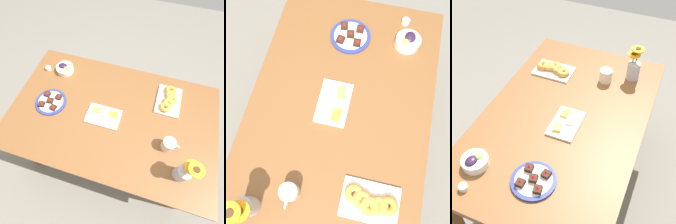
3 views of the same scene
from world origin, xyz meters
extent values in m
plane|color=slate|center=(0.00, 0.00, 0.00)|extent=(6.00, 6.00, 0.00)
cube|color=brown|center=(0.00, 0.00, 0.72)|extent=(1.60, 1.00, 0.04)
cube|color=brown|center=(0.72, -0.42, 0.35)|extent=(0.07, 0.07, 0.70)
cube|color=brown|center=(-0.72, 0.42, 0.35)|extent=(0.07, 0.07, 0.70)
cube|color=brown|center=(0.72, 0.42, 0.35)|extent=(0.07, 0.07, 0.70)
cylinder|color=silver|center=(0.44, -0.13, 0.79)|extent=(0.09, 0.09, 0.09)
cylinder|color=brown|center=(0.44, -0.13, 0.83)|extent=(0.08, 0.08, 0.00)
torus|color=silver|center=(0.50, -0.13, 0.79)|extent=(0.05, 0.01, 0.05)
cylinder|color=white|center=(-0.53, 0.30, 0.77)|extent=(0.15, 0.15, 0.05)
ellipsoid|color=#2D1938|center=(-0.55, 0.31, 0.79)|extent=(0.08, 0.07, 0.04)
ellipsoid|color=#9EC14C|center=(-0.50, 0.29, 0.79)|extent=(0.05, 0.04, 0.04)
cube|color=white|center=(-0.06, -0.04, 0.75)|extent=(0.26, 0.17, 0.01)
cube|color=#EFB74C|center=(-0.12, -0.01, 0.76)|extent=(0.08, 0.06, 0.02)
cube|color=white|center=(-0.04, -0.06, 0.76)|extent=(0.08, 0.06, 0.01)
cube|color=orange|center=(0.01, -0.01, 0.76)|extent=(0.07, 0.05, 0.01)
cube|color=white|center=(0.40, 0.25, 0.75)|extent=(0.19, 0.28, 0.01)
torus|color=gold|center=(0.38, 0.17, 0.77)|extent=(0.11, 0.11, 0.04)
torus|color=#CC853B|center=(0.40, 0.21, 0.77)|extent=(0.11, 0.11, 0.04)
torus|color=gold|center=(0.42, 0.25, 0.77)|extent=(0.12, 0.12, 0.04)
torus|color=gold|center=(0.41, 0.29, 0.77)|extent=(0.12, 0.12, 0.03)
torus|color=orange|center=(0.40, 0.33, 0.77)|extent=(0.11, 0.11, 0.04)
cylinder|color=white|center=(-0.68, 0.27, 0.75)|extent=(0.05, 0.05, 0.03)
cylinder|color=#C68923|center=(-0.68, 0.27, 0.76)|extent=(0.04, 0.04, 0.01)
cylinder|color=navy|center=(-0.50, -0.04, 0.75)|extent=(0.24, 0.24, 0.01)
cylinder|color=white|center=(-0.50, -0.04, 0.75)|extent=(0.20, 0.20, 0.01)
cube|color=#381E14|center=(-0.55, 0.01, 0.77)|extent=(0.04, 0.04, 0.02)
cone|color=red|center=(-0.55, 0.01, 0.79)|extent=(0.02, 0.02, 0.01)
cube|color=#381E14|center=(-0.45, 0.01, 0.77)|extent=(0.05, 0.05, 0.02)
cone|color=red|center=(-0.45, 0.01, 0.79)|extent=(0.02, 0.02, 0.01)
cube|color=#381E14|center=(-0.55, -0.09, 0.77)|extent=(0.05, 0.05, 0.02)
cone|color=red|center=(-0.55, -0.09, 0.79)|extent=(0.02, 0.02, 0.01)
cube|color=#381E14|center=(-0.45, -0.09, 0.77)|extent=(0.05, 0.05, 0.02)
cone|color=red|center=(-0.45, -0.09, 0.79)|extent=(0.02, 0.02, 0.01)
cube|color=#381E14|center=(-0.50, -0.04, 0.77)|extent=(0.05, 0.05, 0.02)
cone|color=red|center=(-0.50, -0.04, 0.79)|extent=(0.02, 0.02, 0.01)
cylinder|color=#B2B2BC|center=(0.55, -0.30, 0.80)|extent=(0.09, 0.09, 0.13)
cylinder|color=#3D702D|center=(0.57, -0.30, 0.92)|extent=(0.01, 0.01, 0.10)
cylinder|color=orange|center=(0.57, -0.30, 0.97)|extent=(0.09, 0.09, 0.01)
cylinder|color=#472D14|center=(0.57, -0.30, 0.98)|extent=(0.04, 0.04, 0.01)
cylinder|color=#3D702D|center=(0.56, -0.28, 0.90)|extent=(0.01, 0.01, 0.06)
cylinder|color=orange|center=(0.56, -0.28, 0.93)|extent=(0.09, 0.09, 0.01)
cylinder|color=#472D14|center=(0.56, -0.28, 0.94)|extent=(0.04, 0.04, 0.01)
camera|label=1|loc=(0.18, -0.60, 1.95)|focal=28.00mm
camera|label=2|loc=(0.42, 0.10, 2.02)|focal=40.00mm
camera|label=3|loc=(-1.28, -0.54, 2.15)|focal=50.00mm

